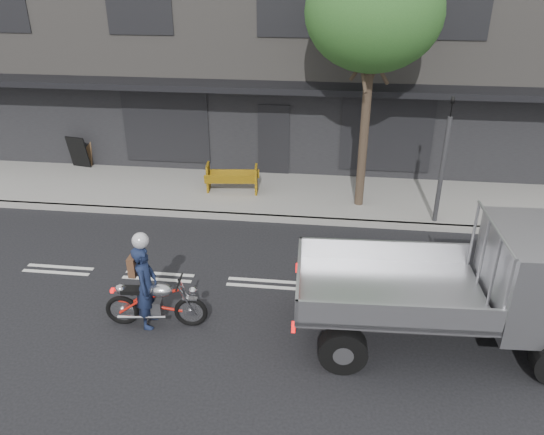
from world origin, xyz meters
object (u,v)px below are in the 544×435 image
Objects in this scene: street_tree at (374,13)px; motorcycle at (156,302)px; rider at (146,287)px; construction_barrier at (231,181)px; flatbed_ute at (517,280)px; sandwich_board at (78,152)px; traffic_light_pole at (442,168)px.

street_tree reaches higher than motorcycle.
construction_barrier is (0.46, 6.09, -0.28)m from rider.
flatbed_ute reaches higher than motorcycle.
rider is at bearing 175.49° from motorcycle.
rider is 9.13m from sandwich_board.
traffic_light_pole is 7.95m from motorcycle.
street_tree is 4.32× the size of construction_barrier.
motorcycle is 1.86× the size of sandwich_board.
traffic_light_pole is 3.23× the size of sandwich_board.
sandwich_board is (-5.13, 7.65, 0.16)m from motorcycle.
flatbed_ute reaches higher than rider.
sandwich_board is at bearing 163.92° from construction_barrier.
street_tree is 10.43m from sandwich_board.
rider is at bearing -94.32° from construction_barrier.
motorcycle is 0.37m from rider.
motorcycle is 9.21m from sandwich_board.
flatbed_ute is (6.61, 0.23, 0.88)m from motorcycle.
rider is at bearing -125.75° from street_tree.
traffic_light_pole is 8.03m from rider.
sandwich_board is (-11.74, 7.42, -0.72)m from flatbed_ute.
flatbed_ute is at bearing -92.58° from rider.
construction_barrier is 5.66m from sandwich_board.
rider reaches higher than sandwich_board.
motorcycle is 0.37× the size of flatbed_ute.
traffic_light_pole reaches higher than motorcycle.
street_tree is 4.23m from traffic_light_pole.
motorcycle is at bearing -94.51° from rider.
motorcycle is at bearing -140.45° from traffic_light_pole.
construction_barrier reaches higher than motorcycle.
rider is (-6.22, -5.01, -0.78)m from traffic_light_pole.
motorcycle is at bearing 179.55° from flatbed_ute.
traffic_light_pole is 1.74× the size of motorcycle.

